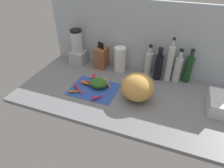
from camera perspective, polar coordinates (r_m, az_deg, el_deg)
ground_plane at (r=148.52cm, az=4.99°, el=-3.05°), size 170.00×80.00×3.00cm
wall_back at (r=165.70cm, az=9.43°, el=13.48°), size 170.00×3.00×60.00cm
cutting_board at (r=150.92cm, az=-5.44°, el=-1.46°), size 36.09×28.14×0.80cm
carrot_0 at (r=148.55cm, az=-9.86°, el=-1.79°), size 13.80×11.29×2.45cm
carrot_1 at (r=147.73cm, az=-10.03°, el=-2.15°), size 13.33×6.99×2.02cm
carrot_2 at (r=152.62cm, az=-4.91°, el=-0.14°), size 16.34×5.22×2.70cm
carrot_3 at (r=152.85cm, az=-2.85°, el=0.21°), size 15.00×3.80×3.56cm
carrot_4 at (r=154.02cm, az=-7.42°, el=0.14°), size 11.01×5.16×3.15cm
carrot_5 at (r=140.23cm, az=-3.85°, el=-3.79°), size 9.94×9.57×2.59cm
carrot_6 at (r=157.76cm, az=-4.68°, el=1.20°), size 12.56×13.73×2.77cm
carrot_7 at (r=152.56cm, az=-1.29°, el=0.00°), size 12.12×12.59×2.80cm
carrot_8 at (r=157.76cm, az=-3.47°, el=1.25°), size 16.69×5.08×2.71cm
carrot_greens_pile at (r=150.85cm, az=-4.14°, el=0.29°), size 15.14×11.65×6.41cm
winter_squash at (r=136.90cm, az=7.64°, el=-0.93°), size 23.55×22.22×20.25cm
knife_block at (r=177.00cm, az=-3.15°, el=8.05°), size 9.96×14.32×23.91cm
blender_appliance at (r=183.87cm, az=-10.22°, el=10.22°), size 13.84×13.84×32.61cm
paper_towel_roll at (r=169.53cm, az=2.41°, el=7.39°), size 10.11×10.11×22.13cm
bottle_0 at (r=166.69cm, az=10.90°, el=6.18°), size 6.16×6.16×27.37cm
bottle_1 at (r=161.78cm, az=13.68°, el=5.15°), size 6.73×6.73×28.01cm
bottle_2 at (r=160.03cm, az=16.79°, el=5.84°), size 5.26×5.26×37.22cm
bottle_3 at (r=163.69cm, az=19.04°, el=4.37°), size 6.21×6.21×28.39cm
bottle_4 at (r=165.89cm, az=21.84°, el=4.27°), size 6.16×6.16×28.62cm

